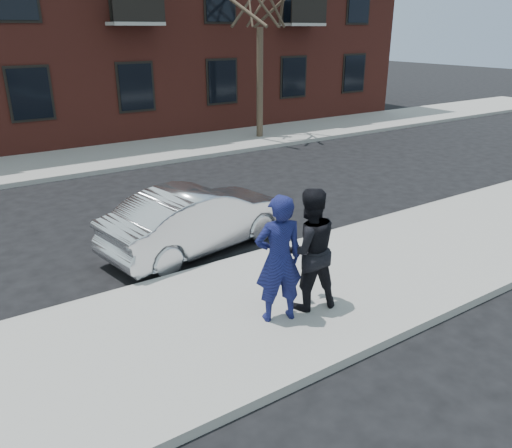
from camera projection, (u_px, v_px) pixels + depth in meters
ground at (382, 263)px, 9.78m from camera, size 100.00×100.00×0.00m
near_sidewalk at (392, 265)px, 9.56m from camera, size 50.00×3.50×0.15m
near_curb at (329, 235)px, 10.96m from camera, size 50.00×0.10×0.15m
far_sidewalk at (155, 151)px, 18.48m from camera, size 50.00×3.50×0.15m
far_curb at (176, 161)px, 17.09m from camera, size 50.00×0.10×0.15m
silver_sedan at (199, 218)px, 10.22m from camera, size 4.26×2.15×1.34m
man_hoodie at (279, 259)px, 7.31m from camera, size 0.83×0.67×1.99m
man_peacoat at (309, 249)px, 7.67m from camera, size 1.11×0.96×1.97m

